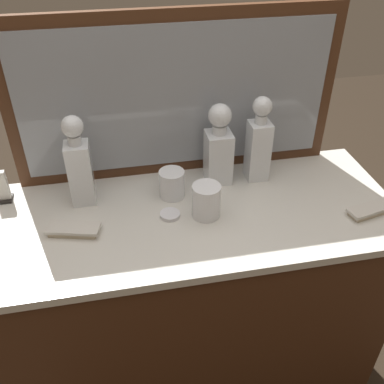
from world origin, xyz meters
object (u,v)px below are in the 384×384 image
(crystal_tumbler_far_right, at_px, (172,185))
(silver_brush_far_left, at_px, (371,210))
(crystal_decanter_far_right, at_px, (258,147))
(crystal_tumbler_left, at_px, (206,202))
(porcelain_dish, at_px, (170,215))
(crystal_decanter_rear, at_px, (218,151))
(silver_brush_far_right, at_px, (74,229))
(napkin_holder, at_px, (1,188))
(crystal_decanter_left, at_px, (80,169))

(crystal_tumbler_far_right, height_order, silver_brush_far_left, crystal_tumbler_far_right)
(crystal_decanter_far_right, bearing_deg, silver_brush_far_left, -42.65)
(crystal_decanter_far_right, height_order, crystal_tumbler_left, crystal_decanter_far_right)
(crystal_decanter_far_right, height_order, porcelain_dish, crystal_decanter_far_right)
(crystal_tumbler_left, height_order, porcelain_dish, crystal_tumbler_left)
(crystal_decanter_rear, bearing_deg, silver_brush_far_right, -158.54)
(silver_brush_far_left, distance_m, napkin_holder, 1.19)
(crystal_tumbler_far_right, xyz_separation_m, porcelain_dish, (-0.02, -0.11, -0.04))
(crystal_decanter_left, xyz_separation_m, silver_brush_far_right, (-0.03, -0.16, -0.11))
(napkin_holder, bearing_deg, crystal_tumbler_left, -17.90)
(silver_brush_far_left, relative_size, porcelain_dish, 2.61)
(crystal_decanter_left, relative_size, porcelain_dish, 4.81)
(crystal_decanter_left, bearing_deg, crystal_tumbler_left, -22.12)
(porcelain_dish, bearing_deg, crystal_decanter_left, 152.23)
(porcelain_dish, bearing_deg, silver_brush_far_right, -175.75)
(crystal_tumbler_far_right, bearing_deg, crystal_decanter_rear, 20.18)
(crystal_tumbler_left, relative_size, napkin_holder, 0.99)
(crystal_decanter_left, distance_m, crystal_tumbler_far_right, 0.30)
(crystal_tumbler_left, relative_size, silver_brush_far_left, 0.66)
(porcelain_dish, bearing_deg, crystal_tumbler_far_right, 77.19)
(crystal_decanter_far_right, height_order, crystal_tumbler_far_right, crystal_decanter_far_right)
(napkin_holder, bearing_deg, silver_brush_far_right, -43.01)
(crystal_decanter_rear, relative_size, napkin_holder, 2.60)
(silver_brush_far_left, bearing_deg, crystal_decanter_far_right, 137.35)
(crystal_decanter_far_right, relative_size, crystal_tumbler_far_right, 3.20)
(silver_brush_far_left, relative_size, silver_brush_far_right, 0.99)
(crystal_decanter_far_right, bearing_deg, crystal_decanter_left, -177.63)
(crystal_decanter_rear, relative_size, silver_brush_far_right, 1.71)
(crystal_decanter_rear, distance_m, crystal_decanter_left, 0.46)
(silver_brush_far_left, bearing_deg, crystal_tumbler_left, 169.70)
(crystal_tumbler_far_right, xyz_separation_m, crystal_tumbler_left, (0.09, -0.12, 0.01))
(crystal_decanter_rear, height_order, crystal_decanter_far_right, crystal_decanter_far_right)
(porcelain_dish, bearing_deg, crystal_decanter_rear, 41.12)
(crystal_tumbler_left, distance_m, porcelain_dish, 0.12)
(crystal_decanter_far_right, bearing_deg, crystal_tumbler_left, -141.23)
(silver_brush_far_left, height_order, porcelain_dish, silver_brush_far_left)
(crystal_decanter_left, bearing_deg, crystal_decanter_rear, 4.14)
(crystal_decanter_left, bearing_deg, silver_brush_far_left, -15.46)
(crystal_tumbler_left, bearing_deg, crystal_tumbler_far_right, 125.78)
(crystal_decanter_rear, distance_m, silver_brush_far_right, 0.54)
(crystal_decanter_left, bearing_deg, crystal_decanter_far_right, 2.37)
(crystal_decanter_left, distance_m, napkin_holder, 0.28)
(crystal_decanter_far_right, relative_size, napkin_holder, 2.76)
(crystal_decanter_left, xyz_separation_m, napkin_holder, (-0.26, 0.05, -0.08))
(crystal_tumbler_left, distance_m, napkin_holder, 0.67)
(crystal_tumbler_far_right, xyz_separation_m, silver_brush_far_right, (-0.32, -0.13, -0.03))
(silver_brush_far_right, bearing_deg, porcelain_dish, 4.25)
(porcelain_dish, bearing_deg, crystal_decanter_far_right, 26.00)
(crystal_tumbler_left, distance_m, silver_brush_far_left, 0.52)
(crystal_decanter_rear, distance_m, porcelain_dish, 0.28)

